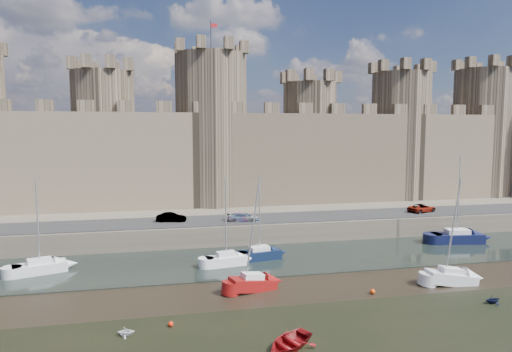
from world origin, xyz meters
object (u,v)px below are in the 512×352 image
object	(u,v)px
car_3	(422,208)
sailboat_4	(253,282)
car_1	(171,217)
sailboat_2	(226,259)
sailboat_1	(259,253)
sailboat_5	(451,276)
sailboat_0	(40,267)
car_2	(243,217)
sailboat_3	(457,237)

from	to	relation	value
car_3	sailboat_4	distance (m)	33.86
car_3	sailboat_4	xyz separation A→B (m)	(-28.11, -18.72, -2.37)
car_1	sailboat_2	world-z (taller)	sailboat_2
sailboat_1	sailboat_4	xyz separation A→B (m)	(-2.62, -8.95, -0.02)
sailboat_1	sailboat_2	size ratio (longest dim) A/B	1.01
sailboat_2	sailboat_4	size ratio (longest dim) A/B	0.93
sailboat_4	sailboat_5	bearing A→B (deg)	-21.61
sailboat_0	sailboat_4	bearing A→B (deg)	-43.65
sailboat_0	sailboat_5	world-z (taller)	sailboat_5
sailboat_2	sailboat_4	world-z (taller)	sailboat_4
car_2	sailboat_2	xyz separation A→B (m)	(-3.69, -10.04, -2.33)
car_1	sailboat_2	size ratio (longest dim) A/B	0.40
car_3	sailboat_2	xyz separation A→B (m)	(-29.33, -11.16, -2.34)
car_2	sailboat_1	distance (m)	8.97
car_1	sailboat_2	distance (m)	12.96
sailboat_2	sailboat_3	size ratio (longest dim) A/B	0.84
sailboat_1	sailboat_4	world-z (taller)	sailboat_4
sailboat_0	sailboat_3	size ratio (longest dim) A/B	0.84
sailboat_2	car_2	bearing A→B (deg)	61.70
car_3	sailboat_0	distance (m)	48.54
car_2	sailboat_4	xyz separation A→B (m)	(-2.48, -17.61, -2.36)
car_3	sailboat_4	bearing A→B (deg)	104.76
car_3	sailboat_2	distance (m)	31.46
car_2	car_1	bearing A→B (deg)	93.14
car_2	sailboat_4	distance (m)	17.93
car_3	sailboat_2	bearing A→B (deg)	91.93
car_1	sailboat_4	size ratio (longest dim) A/B	0.38
sailboat_1	sailboat_3	bearing A→B (deg)	-6.52
sailboat_1	sailboat_3	distance (m)	25.63
car_3	sailboat_5	distance (m)	23.36
sailboat_3	sailboat_2	bearing A→B (deg)	-164.49
sailboat_5	sailboat_1	bearing A→B (deg)	149.07
sailboat_5	sailboat_4	bearing A→B (deg)	178.03
car_2	sailboat_1	bearing A→B (deg)	-165.71
sailboat_4	sailboat_5	size ratio (longest dim) A/B	1.01
sailboat_0	sailboat_2	distance (m)	18.20
sailboat_2	sailboat_5	bearing A→B (deg)	-35.06
car_3	sailboat_5	bearing A→B (deg)	135.32
car_2	sailboat_5	xyz separation A→B (m)	(15.53, -19.81, -2.38)
car_3	sailboat_1	world-z (taller)	sailboat_1
car_3	sailboat_2	world-z (taller)	sailboat_2
car_3	sailboat_3	xyz separation A→B (m)	(0.05, -7.73, -2.28)
car_1	sailboat_3	size ratio (longest dim) A/B	0.34
car_1	sailboat_0	size ratio (longest dim) A/B	0.40
car_2	sailboat_3	bearing A→B (deg)	-91.07
car_1	sailboat_1	size ratio (longest dim) A/B	0.40
car_1	sailboat_3	bearing A→B (deg)	-92.61
sailboat_5	sailboat_0	bearing A→B (deg)	168.49
car_2	sailboat_3	xyz separation A→B (m)	(25.69, -6.61, -2.26)
car_1	sailboat_4	xyz separation A→B (m)	(6.40, -19.21, -2.38)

